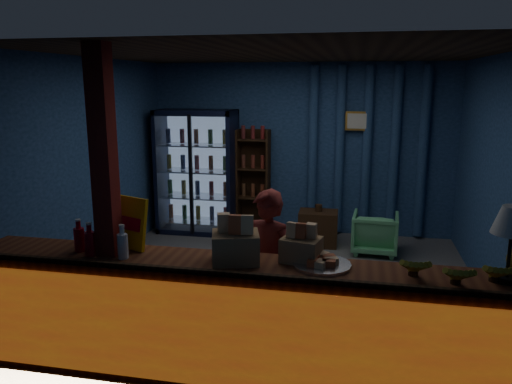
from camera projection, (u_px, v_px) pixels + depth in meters
The scene contains 17 objects.
ground at pixel (276, 284), 5.83m from camera, with size 4.60×4.60×0.00m, color #515154.
room_walls at pixel (277, 150), 5.49m from camera, with size 4.60×4.60×4.60m.
counter at pixel (237, 321), 3.90m from camera, with size 4.40×0.57×0.99m.
support_post at pixel (107, 212), 3.94m from camera, with size 0.16×0.16×2.60m, color maroon.
beverage_cooler at pixel (199, 172), 7.77m from camera, with size 1.20×0.62×1.90m.
bottle_shelf at pixel (254, 181), 7.77m from camera, with size 0.50×0.28×1.60m.
curtain_folds at pixel (367, 151), 7.40m from camera, with size 1.74×0.14×2.50m.
framed_picture at pixel (358, 121), 7.29m from camera, with size 0.36×0.04×0.28m.
shopkeeper at pixel (268, 270), 4.34m from camera, with size 0.52×0.34×1.41m, color maroon.
green_chair at pixel (375, 233), 6.84m from camera, with size 0.60×0.62×0.56m, color #5FBF7C.
side_table at pixel (318, 228), 7.18m from camera, with size 0.56×0.42×0.60m.
yellow_sign at pixel (122, 221), 4.18m from camera, with size 0.54×0.30×0.43m.
soda_bottles at pixel (101, 241), 3.98m from camera, with size 0.51×0.16×0.27m.
snack_box_left at pixel (236, 245), 3.82m from camera, with size 0.42×0.38×0.38m.
snack_box_centre at pixel (301, 248), 3.84m from camera, with size 0.33×0.29×0.31m.
pastry_tray at pixel (322, 263), 3.75m from camera, with size 0.45×0.45×0.07m.
banana_bunches at pixel (477, 273), 3.39m from camera, with size 1.05×0.30×0.17m.
Camera 1 is at (0.87, -5.40, 2.30)m, focal length 35.00 mm.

